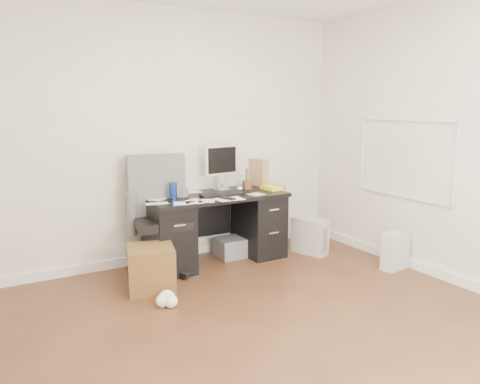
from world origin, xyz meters
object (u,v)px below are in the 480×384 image
object	(u,v)px
pc_tower	(310,236)
lcd_monitor	(221,167)
wicker_basket	(151,268)
keyboard	(222,195)
desk	(216,226)
office_chair	(161,216)

from	to	relation	value
pc_tower	lcd_monitor	bearing A→B (deg)	133.67
lcd_monitor	pc_tower	xyz separation A→B (m)	(0.90, -0.47, -0.80)
lcd_monitor	wicker_basket	world-z (taller)	lcd_monitor
keyboard	pc_tower	bearing A→B (deg)	-8.53
desk	wicker_basket	xyz separation A→B (m)	(-0.89, -0.42, -0.19)
desk	pc_tower	bearing A→B (deg)	-15.54
office_chair	pc_tower	size ratio (longest dim) A/B	2.91
desk	keyboard	xyz separation A→B (m)	(0.02, -0.11, 0.36)
desk	office_chair	distance (m)	0.67
desk	keyboard	bearing A→B (deg)	-81.17
office_chair	desk	bearing A→B (deg)	10.83
keyboard	office_chair	bearing A→B (deg)	175.35
desk	lcd_monitor	bearing A→B (deg)	47.60
pc_tower	wicker_basket	bearing A→B (deg)	165.22
desk	office_chair	world-z (taller)	office_chair
office_chair	wicker_basket	distance (m)	0.60
keyboard	lcd_monitor	bearing A→B (deg)	64.64
lcd_monitor	wicker_basket	size ratio (longest dim) A/B	1.24
keyboard	pc_tower	xyz separation A→B (m)	(1.04, -0.19, -0.56)
lcd_monitor	office_chair	xyz separation A→B (m)	(-0.80, -0.22, -0.41)
desk	pc_tower	distance (m)	1.12
desk	office_chair	bearing A→B (deg)	-176.41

